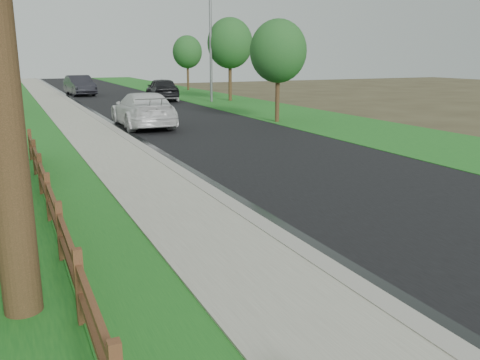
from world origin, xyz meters
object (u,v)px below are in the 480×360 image
white_suv (143,110)px  dark_car_mid (162,89)px  streetlight (208,26)px  ranch_fence (54,210)px

white_suv → dark_car_mid: 15.35m
streetlight → ranch_fence: bearing=-117.2°
ranch_fence → dark_car_mid: 31.44m
dark_car_mid → streetlight: (2.87, -2.94, 4.73)m
ranch_fence → white_suv: (5.60, 15.09, 0.26)m
white_suv → dark_car_mid: dark_car_mid is taller
ranch_fence → white_suv: size_ratio=2.86×
white_suv → streetlight: bearing=-123.8°
ranch_fence → streetlight: (13.67, 26.58, 5.01)m
ranch_fence → streetlight: bearing=62.8°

